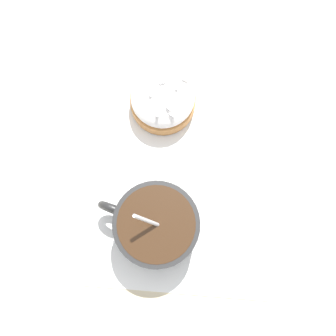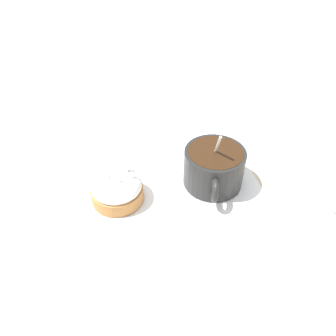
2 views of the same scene
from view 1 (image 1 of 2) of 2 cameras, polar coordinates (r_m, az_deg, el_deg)
ground_plane at (r=0.58m, az=-0.05°, el=0.45°), size 3.00×3.00×0.00m
paper_napkin at (r=0.57m, az=-0.05°, el=0.48°), size 0.33×0.31×0.00m
coffee_cup at (r=0.53m, az=-1.14°, el=-7.01°), size 0.09×0.12×0.11m
frosted_pastry at (r=0.57m, az=-0.06°, el=8.44°), size 0.08×0.08×0.05m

